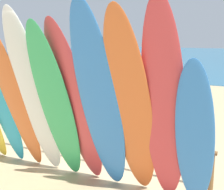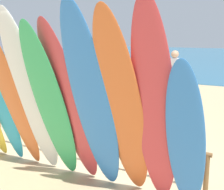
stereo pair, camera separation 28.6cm
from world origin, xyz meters
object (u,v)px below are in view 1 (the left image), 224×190
at_px(surfboard_red_6, 76,107).
at_px(surfboard_blue_7, 100,105).
at_px(surfboard_rack, 85,136).
at_px(surfboard_orange_3, 15,100).
at_px(surfboard_red_9, 164,110).
at_px(surfboard_white_4, 35,97).
at_px(surfboard_orange_8, 131,111).
at_px(surfboard_green_5, 56,107).
at_px(beachgoer_strolling, 168,74).
at_px(surfboard_blue_10, 195,139).
at_px(beachgoer_photographing, 85,82).

xyz_separation_m(surfboard_red_6, surfboard_blue_7, (0.45, -0.10, 0.10)).
xyz_separation_m(surfboard_rack, surfboard_blue_7, (0.79, -0.85, 0.80)).
xyz_separation_m(surfboard_orange_3, surfboard_red_9, (2.39, -0.02, 0.10)).
distance_m(surfboard_white_4, surfboard_orange_8, 1.57).
relative_size(surfboard_red_6, surfboard_orange_8, 0.95).
relative_size(surfboard_green_5, beachgoer_strolling, 1.49).
height_order(surfboard_white_4, surfboard_red_9, surfboard_red_9).
bearing_deg(surfboard_white_4, beachgoer_strolling, 85.53).
distance_m(surfboard_red_9, beachgoer_strolling, 6.19).
height_order(surfboard_white_4, beachgoer_strolling, surfboard_white_4).
height_order(surfboard_rack, surfboard_blue_10, surfboard_blue_10).
height_order(surfboard_green_5, surfboard_orange_8, surfboard_orange_8).
xyz_separation_m(surfboard_orange_3, surfboard_red_6, (1.12, 0.01, -0.00)).
bearing_deg(surfboard_red_9, surfboard_green_5, 177.61).
relative_size(surfboard_red_6, surfboard_blue_7, 0.92).
bearing_deg(surfboard_white_4, beachgoer_photographing, 109.75).
bearing_deg(surfboard_blue_10, surfboard_red_9, -168.68).
height_order(surfboard_orange_3, surfboard_blue_10, surfboard_orange_3).
distance_m(surfboard_blue_7, surfboard_blue_10, 1.24).
bearing_deg(surfboard_orange_8, surfboard_red_9, 1.92).
bearing_deg(surfboard_white_4, surfboard_red_9, -2.31).
relative_size(surfboard_orange_3, surfboard_green_5, 0.99).
bearing_deg(surfboard_red_6, beachgoer_strolling, 100.63).
bearing_deg(surfboard_rack, beachgoer_strolling, 91.77).
relative_size(surfboard_blue_7, beachgoer_photographing, 1.85).
height_order(surfboard_orange_3, beachgoer_photographing, surfboard_orange_3).
xyz_separation_m(surfboard_red_6, beachgoer_strolling, (-0.50, 5.90, -0.22)).
height_order(surfboard_green_5, surfboard_red_6, surfboard_red_6).
xyz_separation_m(surfboard_orange_3, surfboard_orange_8, (1.97, -0.04, 0.06)).
xyz_separation_m(surfboard_white_4, surfboard_orange_8, (1.57, -0.02, -0.02)).
bearing_deg(surfboard_rack, surfboard_orange_8, -33.71).
bearing_deg(surfboard_orange_8, surfboard_blue_10, 6.98).
height_order(surfboard_green_5, beachgoer_photographing, surfboard_green_5).
bearing_deg(surfboard_blue_10, surfboard_orange_3, 178.72).
relative_size(surfboard_red_9, surfboard_blue_10, 1.33).
bearing_deg(surfboard_rack, surfboard_orange_3, -135.61).
height_order(surfboard_red_6, surfboard_orange_8, surfboard_orange_8).
relative_size(surfboard_white_4, surfboard_red_9, 0.98).
distance_m(beachgoer_strolling, beachgoer_photographing, 2.67).
relative_size(surfboard_white_4, surfboard_blue_7, 0.97).
bearing_deg(surfboard_red_6, surfboard_blue_7, -6.74).
bearing_deg(surfboard_green_5, beachgoer_strolling, 86.45).
relative_size(surfboard_red_6, beachgoer_strolling, 1.49).
bearing_deg(surfboard_rack, surfboard_red_9, -25.67).
relative_size(surfboard_green_5, surfboard_red_6, 1.00).
bearing_deg(surfboard_white_4, surfboard_rack, 62.33).
height_order(surfboard_green_5, surfboard_red_9, surfboard_red_9).
bearing_deg(surfboard_red_9, surfboard_orange_8, 178.83).
height_order(surfboard_white_4, surfboard_green_5, surfboard_white_4).
height_order(surfboard_rack, beachgoer_strolling, beachgoer_strolling).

